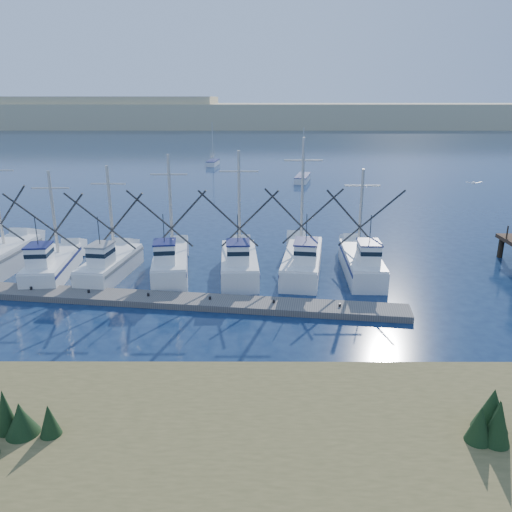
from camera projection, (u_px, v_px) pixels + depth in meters
The scene contains 8 objects.
ground at pixel (280, 343), 26.46m from camera, with size 500.00×500.00×0.00m, color #0D1C3A.
shore_bank at pixel (55, 461), 16.70m from camera, with size 40.00×10.00×1.60m, color #4C422D.
floating_dock at pixel (164, 300), 31.55m from camera, with size 30.42×2.03×0.41m, color #645F5A.
dune_ridge at pixel (260, 115), 225.11m from camera, with size 360.00×60.00×10.00m, color tan.
trawler_fleet at pixel (173, 263), 36.13m from camera, with size 29.94×9.24×9.72m.
sailboat_near at pixel (303, 178), 77.51m from camera, with size 3.15×7.01×8.10m.
sailboat_far at pixel (213, 163), 95.78m from camera, with size 2.24×5.47×8.10m.
flying_gull at pixel (474, 183), 33.76m from camera, with size 1.10×0.20×0.20m.
Camera 1 is at (-1.22, -23.83, 12.39)m, focal length 35.00 mm.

